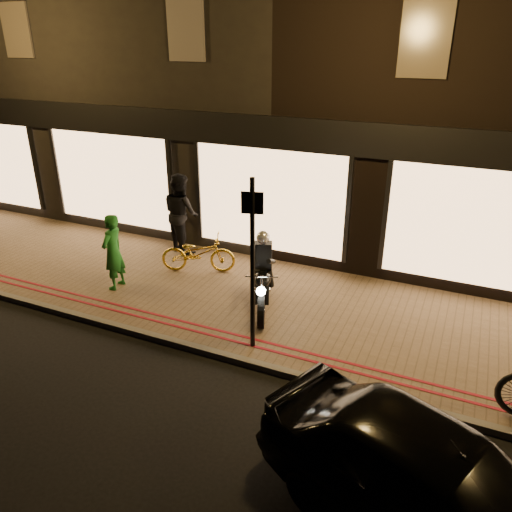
{
  "coord_description": "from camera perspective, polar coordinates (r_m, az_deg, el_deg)",
  "views": [
    {
      "loc": [
        4.24,
        -6.19,
        5.07
      ],
      "look_at": [
        0.55,
        1.99,
        1.1
      ],
      "focal_mm": 35.0,
      "sensor_mm": 36.0,
      "label": 1
    }
  ],
  "objects": [
    {
      "name": "person_dark",
      "position": [
        12.36,
        -8.54,
        4.88
      ],
      "size": [
        1.2,
        1.12,
        1.97
      ],
      "primitive_type": "imported",
      "rotation": [
        0.0,
        0.0,
        2.62
      ],
      "color": "black",
      "rests_on": "sidewalk"
    },
    {
      "name": "kerb_stone",
      "position": [
        9.05,
        -8.38,
        -10.03
      ],
      "size": [
        50.0,
        0.14,
        0.12
      ],
      "primitive_type": "cube",
      "color": "#59544C",
      "rests_on": "ground"
    },
    {
      "name": "bicycle_gold",
      "position": [
        11.36,
        -6.62,
        0.31
      ],
      "size": [
        1.77,
        1.15,
        0.88
      ],
      "primitive_type": "imported",
      "rotation": [
        0.0,
        0.0,
        1.94
      ],
      "color": "gold",
      "rests_on": "sidewalk"
    },
    {
      "name": "sign_post",
      "position": [
        8.02,
        -0.41,
        -0.21
      ],
      "size": [
        0.35,
        0.12,
        3.0
      ],
      "rotation": [
        0.0,
        0.0,
        0.26
      ],
      "color": "black",
      "rests_on": "sidewalk"
    },
    {
      "name": "motorcycle",
      "position": [
        9.67,
        0.77,
        -2.76
      ],
      "size": [
        0.88,
        1.85,
        1.59
      ],
      "rotation": [
        0.0,
        0.0,
        0.37
      ],
      "color": "black",
      "rests_on": "sidewalk"
    },
    {
      "name": "sidewalk",
      "position": [
        10.49,
        -2.72,
        -4.69
      ],
      "size": [
        50.0,
        4.0,
        0.12
      ],
      "primitive_type": "cube",
      "color": "brown",
      "rests_on": "ground"
    },
    {
      "name": "building_row",
      "position": [
        15.78,
        9.27,
        20.58
      ],
      "size": [
        48.0,
        10.11,
        8.5
      ],
      "color": "black",
      "rests_on": "ground"
    },
    {
      "name": "ground",
      "position": [
        9.05,
        -8.52,
        -10.5
      ],
      "size": [
        90.0,
        90.0,
        0.0
      ],
      "primitive_type": "plane",
      "color": "black",
      "rests_on": "ground"
    },
    {
      "name": "person_green",
      "position": [
        10.82,
        -16.02,
        0.44
      ],
      "size": [
        0.43,
        0.62,
        1.64
      ],
      "primitive_type": "imported",
      "rotation": [
        0.0,
        0.0,
        -1.5
      ],
      "color": "#1B6820",
      "rests_on": "sidewalk"
    },
    {
      "name": "parked_car",
      "position": [
        6.11,
        19.74,
        -23.54
      ],
      "size": [
        4.44,
        3.05,
        1.4
      ],
      "primitive_type": "imported",
      "rotation": [
        0.0,
        0.0,
        1.19
      ],
      "color": "black",
      "rests_on": "ground"
    },
    {
      "name": "red_kerb_lines",
      "position": [
        9.37,
        -6.77,
        -8.19
      ],
      "size": [
        50.0,
        0.26,
        0.01
      ],
      "color": "maroon",
      "rests_on": "sidewalk"
    }
  ]
}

